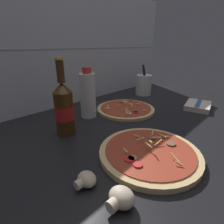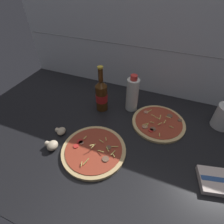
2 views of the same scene
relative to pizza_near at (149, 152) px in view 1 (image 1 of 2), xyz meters
The scene contains 10 objects.
counter_slab 12.59cm from the pizza_near, 56.26° to the left, with size 160.00×90.00×2.50cm.
tile_backsplash 62.20cm from the pizza_near, 82.97° to the left, with size 160.00×1.13×60.00cm.
pizza_near is the anchor object (origin of this frame).
pizza_far 36.37cm from the pizza_near, 50.49° to the left, with size 26.99×26.99×4.55cm.
beer_bottle 31.10cm from the pizza_near, 107.27° to the left, with size 6.45×6.45×25.84cm.
oil_bottle 36.62cm from the pizza_near, 79.66° to the left, with size 6.59×6.59×21.06cm.
mushroom_left 19.90cm from the pizza_near, 169.14° to the left, with size 4.88×4.65×3.25cm.
mushroom_right 18.83cm from the pizza_near, 164.01° to the right, with size 5.67×5.40×3.78cm.
utensil_crock 65.39cm from the pizza_near, 36.19° to the left, with size 9.51×9.51×18.34cm.
dish_towel 50.80cm from the pizza_near, ahead, with size 17.24×13.96×2.56cm.
Camera 1 is at (-44.24, -31.88, 31.95)cm, focal length 28.00 mm.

